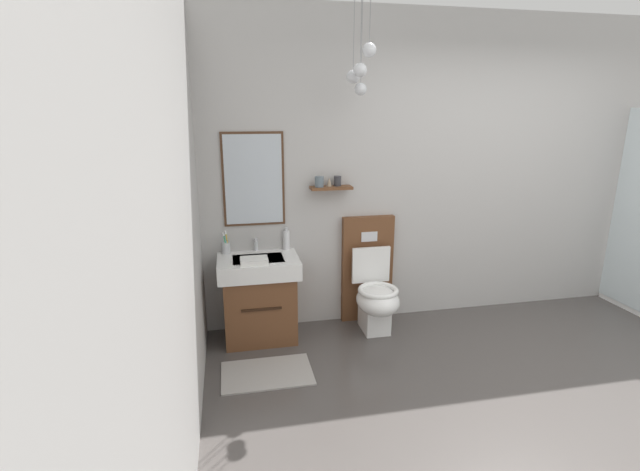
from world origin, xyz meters
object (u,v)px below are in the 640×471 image
at_px(folded_hand_towel, 254,261).
at_px(toothbrush_cup, 226,247).
at_px(soap_dispenser, 286,240).
at_px(vanity_sink_left, 259,296).
at_px(toilet, 372,288).

bearing_deg(folded_hand_towel, toothbrush_cup, 124.14).
bearing_deg(soap_dispenser, vanity_sink_left, -145.90).
relative_size(vanity_sink_left, folded_hand_towel, 3.34).
xyz_separation_m(toothbrush_cup, folded_hand_towel, (0.22, -0.32, -0.03)).
relative_size(vanity_sink_left, soap_dispenser, 3.62).
bearing_deg(folded_hand_towel, toilet, 8.57).
xyz_separation_m(vanity_sink_left, folded_hand_towel, (-0.04, -0.15, 0.37)).
bearing_deg(vanity_sink_left, toilet, 0.55).
xyz_separation_m(toothbrush_cup, soap_dispenser, (0.52, 0.01, 0.03)).
distance_m(vanity_sink_left, toilet, 1.02).
relative_size(toilet, toothbrush_cup, 4.98).
bearing_deg(toilet, vanity_sink_left, -179.45).
relative_size(toilet, folded_hand_towel, 4.55).
bearing_deg(toothbrush_cup, toilet, -7.20).
bearing_deg(toothbrush_cup, vanity_sink_left, -33.58).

